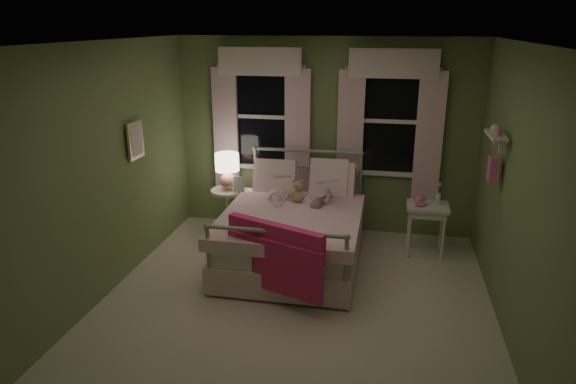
% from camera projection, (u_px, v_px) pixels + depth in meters
% --- Properties ---
extents(room_shell, '(4.20, 4.20, 4.20)m').
position_uv_depth(room_shell, '(296.00, 183.00, 4.91)').
color(room_shell, beige).
rests_on(room_shell, ground).
extents(bed, '(1.58, 2.04, 1.18)m').
position_uv_depth(bed, '(294.00, 233.00, 6.12)').
color(bed, white).
rests_on(bed, ground).
extents(pink_throw, '(1.06, 0.53, 0.71)m').
position_uv_depth(pink_throw, '(275.00, 250.00, 5.10)').
color(pink_throw, '#E52C72').
rests_on(pink_throw, bed).
extents(child_left, '(0.32, 0.24, 0.82)m').
position_uv_depth(child_left, '(278.00, 173.00, 6.38)').
color(child_left, '#F7D1DD').
rests_on(child_left, bed).
extents(child_right, '(0.39, 0.33, 0.72)m').
position_uv_depth(child_right, '(323.00, 179.00, 6.29)').
color(child_right, '#F7D1DD').
rests_on(child_right, bed).
extents(book_left, '(0.21, 0.13, 0.26)m').
position_uv_depth(book_left, '(274.00, 180.00, 6.15)').
color(book_left, beige).
rests_on(book_left, child_left).
extents(book_right, '(0.23, 0.19, 0.26)m').
position_uv_depth(book_right, '(320.00, 186.00, 6.06)').
color(book_right, beige).
rests_on(book_right, child_right).
extents(teddy_bear, '(0.22, 0.18, 0.30)m').
position_uv_depth(teddy_bear, '(298.00, 193.00, 6.24)').
color(teddy_bear, tan).
rests_on(teddy_bear, bed).
extents(nightstand_left, '(0.46, 0.46, 0.65)m').
position_uv_depth(nightstand_left, '(229.00, 206.00, 6.88)').
color(nightstand_left, white).
rests_on(nightstand_left, ground).
extents(table_lamp, '(0.31, 0.31, 0.48)m').
position_uv_depth(table_lamp, '(227.00, 168.00, 6.71)').
color(table_lamp, '#E9998A').
rests_on(table_lamp, nightstand_left).
extents(book_nightstand, '(0.21, 0.26, 0.02)m').
position_uv_depth(book_nightstand, '(234.00, 191.00, 6.71)').
color(book_nightstand, beige).
rests_on(book_nightstand, nightstand_left).
extents(nightstand_right, '(0.50, 0.40, 0.64)m').
position_uv_depth(nightstand_right, '(427.00, 213.00, 6.27)').
color(nightstand_right, white).
rests_on(nightstand_right, ground).
extents(pink_toy, '(0.14, 0.18, 0.14)m').
position_uv_depth(pink_toy, '(420.00, 200.00, 6.23)').
color(pink_toy, pink).
rests_on(pink_toy, nightstand_right).
extents(bud_vase, '(0.06, 0.06, 0.28)m').
position_uv_depth(bud_vase, '(439.00, 193.00, 6.22)').
color(bud_vase, white).
rests_on(bud_vase, nightstand_right).
extents(window_left, '(1.34, 0.13, 1.96)m').
position_uv_depth(window_left, '(261.00, 112.00, 6.86)').
color(window_left, black).
rests_on(window_left, room_shell).
extents(window_right, '(1.34, 0.13, 1.96)m').
position_uv_depth(window_right, '(390.00, 116.00, 6.54)').
color(window_right, black).
rests_on(window_right, room_shell).
extents(wall_shelf, '(0.15, 0.50, 0.60)m').
position_uv_depth(wall_shelf, '(495.00, 152.00, 5.14)').
color(wall_shelf, white).
rests_on(wall_shelf, room_shell).
extents(framed_picture, '(0.03, 0.32, 0.42)m').
position_uv_depth(framed_picture, '(136.00, 140.00, 5.77)').
color(framed_picture, beige).
rests_on(framed_picture, room_shell).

